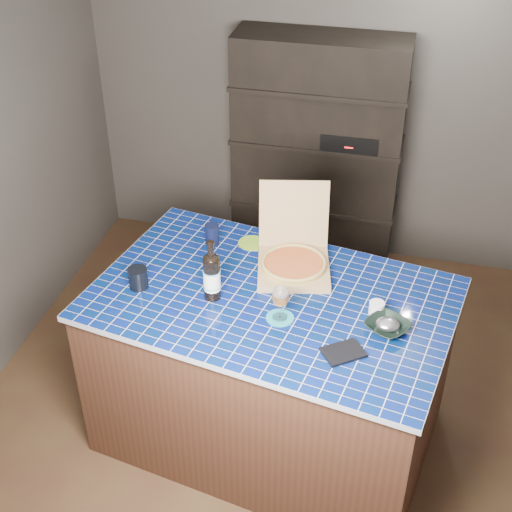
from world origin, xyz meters
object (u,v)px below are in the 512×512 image
(pizza_box, at_px, (294,261))
(wine_glass, at_px, (280,297))
(kitchen_island, at_px, (271,368))
(bowl, at_px, (387,327))
(dvd_case, at_px, (343,352))
(mead_bottle, at_px, (212,276))

(pizza_box, xyz_separation_m, wine_glass, (0.02, -0.43, 0.08))
(kitchen_island, height_order, wine_glass, wine_glass)
(pizza_box, height_order, bowl, pizza_box)
(kitchen_island, bearing_deg, wine_glass, -54.20)
(dvd_case, xyz_separation_m, bowl, (0.18, 0.21, 0.02))
(wine_glass, relative_size, dvd_case, 1.02)
(mead_bottle, bearing_deg, bowl, -3.61)
(wine_glass, bearing_deg, mead_bottle, 166.83)
(mead_bottle, relative_size, wine_glass, 1.78)
(pizza_box, bearing_deg, bowl, -48.25)
(kitchen_island, relative_size, pizza_box, 3.76)
(pizza_box, distance_m, wine_glass, 0.43)
(wine_glass, distance_m, dvd_case, 0.41)
(mead_bottle, relative_size, bowl, 1.72)
(kitchen_island, relative_size, mead_bottle, 5.84)
(mead_bottle, height_order, wine_glass, mead_bottle)
(wine_glass, distance_m, bowl, 0.54)
(mead_bottle, bearing_deg, dvd_case, -20.70)
(mead_bottle, distance_m, wine_glass, 0.38)
(mead_bottle, distance_m, bowl, 0.91)
(mead_bottle, xyz_separation_m, bowl, (0.90, -0.06, -0.11))
(wine_glass, bearing_deg, pizza_box, 92.10)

